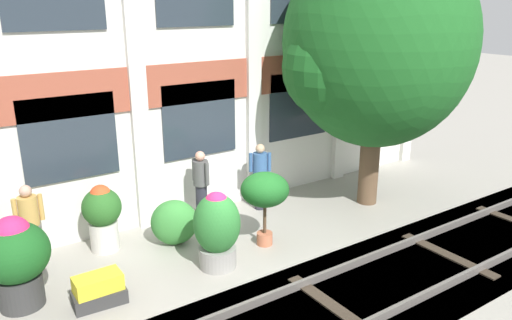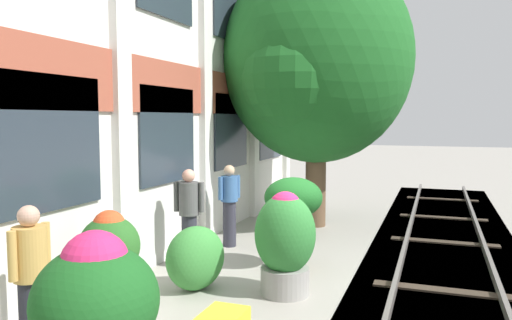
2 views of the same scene
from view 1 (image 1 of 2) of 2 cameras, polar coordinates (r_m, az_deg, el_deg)
The scene contains 13 objects.
ground_plane at distance 10.25m, azimuth 0.63°, elevation -10.38°, with size 80.00×80.00×0.00m, color #9E998E.
apartment_facade at distance 11.41m, azimuth -7.32°, elevation 12.75°, with size 14.76×0.64×7.75m.
rail_tracks at distance 8.85m, azimuth 9.23°, elevation -16.67°, with size 22.40×2.80×0.43m.
broadleaf_tree at distance 11.99m, azimuth 13.73°, elevation 12.31°, with size 4.59×4.37×6.33m.
potted_plant_tall_urn at distance 10.04m, azimuth 1.02°, elevation -3.63°, with size 0.98×0.98×1.56m.
potted_plant_stone_basin at distance 9.39m, azimuth -4.48°, elevation -7.66°, with size 0.88×0.88×1.51m.
potted_plant_fluted_column at distance 9.05m, azimuth -25.78°, elevation -9.92°, with size 1.09×1.09×1.60m.
potted_plant_ribbed_drum at distance 10.44m, azimuth -17.16°, elevation -5.86°, with size 0.77×0.77×1.39m.
potted_plant_square_trough at distance 8.94m, azimuth -17.53°, elevation -14.02°, with size 0.88×0.53×0.53m.
resident_by_doorway at distance 11.89m, azimuth 0.46°, elevation -1.67°, with size 0.48×0.34×1.63m.
resident_watching_tracks at distance 10.14m, azimuth -24.37°, elevation -6.76°, with size 0.53×0.34×1.67m.
resident_near_plants at distance 11.21m, azimuth -6.30°, elevation -2.83°, with size 0.34×0.52×1.69m.
topiary_hedge at distance 10.48m, azimuth -9.32°, elevation -7.04°, with size 0.96×0.70×0.96m, color #388438.
Camera 1 is at (-5.16, -7.41, 4.84)m, focal length 35.00 mm.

